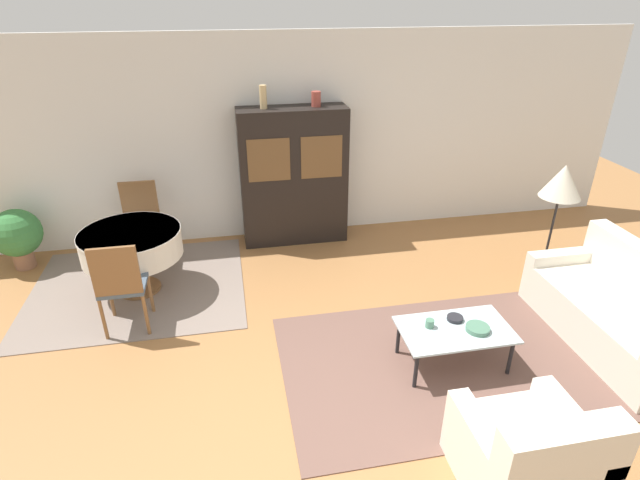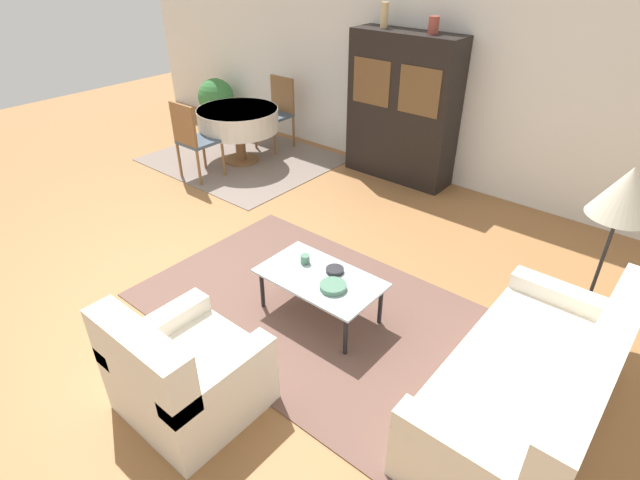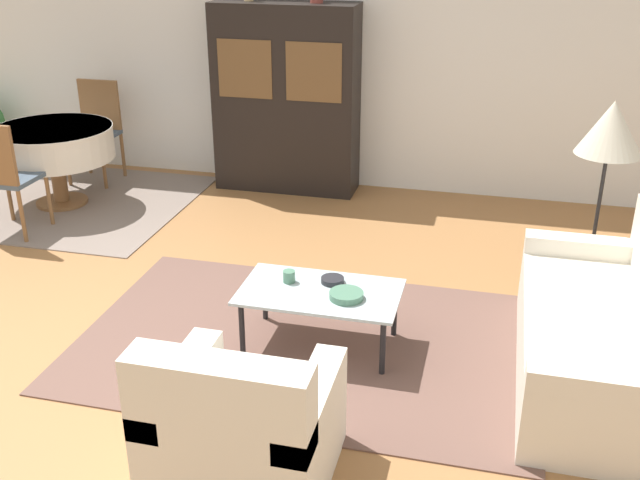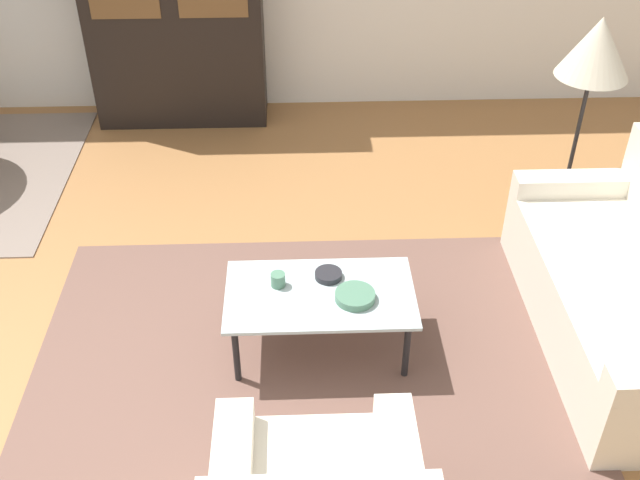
{
  "view_description": "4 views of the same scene",
  "coord_description": "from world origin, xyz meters",
  "views": [
    {
      "loc": [
        -0.62,
        -2.86,
        3.16
      ],
      "look_at": [
        0.2,
        1.4,
        0.95
      ],
      "focal_mm": 28.0,
      "sensor_mm": 36.0,
      "label": 1
    },
    {
      "loc": [
        3.38,
        -2.04,
        2.78
      ],
      "look_at": [
        1.27,
        0.49,
        0.75
      ],
      "focal_mm": 28.0,
      "sensor_mm": 36.0,
      "label": 2
    },
    {
      "loc": [
        2.28,
        -3.56,
        2.6
      ],
      "look_at": [
        1.27,
        0.49,
        0.75
      ],
      "focal_mm": 42.0,
      "sensor_mm": 36.0,
      "label": 3
    },
    {
      "loc": [
        1.16,
        -2.55,
        2.99
      ],
      "look_at": [
        1.27,
        0.49,
        0.75
      ],
      "focal_mm": 42.0,
      "sensor_mm": 36.0,
      "label": 4
    }
  ],
  "objects": [
    {
      "name": "dining_table",
      "position": [
        -1.75,
        2.37,
        0.6
      ],
      "size": [
        1.1,
        1.1,
        0.75
      ],
      "color": "brown",
      "rests_on": "dining_rug"
    },
    {
      "name": "wall_back",
      "position": [
        0.0,
        3.63,
        1.35
      ],
      "size": [
        10.0,
        0.06,
        2.7
      ],
      "color": "white",
      "rests_on": "ground_plane"
    },
    {
      "name": "area_rug",
      "position": [
        1.19,
        0.51,
        0.01
      ],
      "size": [
        2.96,
        1.96,
        0.01
      ],
      "color": "brown",
      "rests_on": "ground_plane"
    },
    {
      "name": "floor_lamp",
      "position": [
        3.01,
        1.76,
        1.2
      ],
      "size": [
        0.45,
        0.45,
        1.42
      ],
      "color": "black",
      "rests_on": "ground_plane"
    },
    {
      "name": "vase_short",
      "position": [
        0.53,
        3.36,
        1.91
      ],
      "size": [
        0.12,
        0.12,
        0.18
      ],
      "color": "#9E4238",
      "rests_on": "display_cabinet"
    },
    {
      "name": "potted_plant",
      "position": [
        -3.23,
        3.2,
        0.46
      ],
      "size": [
        0.59,
        0.59,
        0.77
      ],
      "color": "#93664C",
      "rests_on": "ground_plane"
    },
    {
      "name": "dining_chair_far",
      "position": [
        -1.75,
        3.14,
        0.58
      ],
      "size": [
        0.44,
        0.44,
        1.01
      ],
      "rotation": [
        0.0,
        0.0,
        3.14
      ],
      "color": "brown",
      "rests_on": "dining_rug"
    },
    {
      "name": "coffee_table",
      "position": [
        1.27,
        0.49,
        0.36
      ],
      "size": [
        1.01,
        0.59,
        0.39
      ],
      "color": "black",
      "rests_on": "area_rug"
    },
    {
      "name": "armchair",
      "position": [
        1.22,
        -0.83,
        0.32
      ],
      "size": [
        0.83,
        0.81,
        0.86
      ],
      "color": "silver",
      "rests_on": "ground_plane"
    },
    {
      "name": "ground_plane",
      "position": [
        0.0,
        0.0,
        0.0
      ],
      "size": [
        14.0,
        14.0,
        0.0
      ],
      "primitive_type": "plane",
      "color": "#9E6B3D"
    },
    {
      "name": "dining_rug",
      "position": [
        -1.78,
        2.41,
        0.01
      ],
      "size": [
        2.42,
        2.07,
        0.01
      ],
      "color": "gray",
      "rests_on": "ground_plane"
    },
    {
      "name": "bowl",
      "position": [
        1.46,
        0.43,
        0.42
      ],
      "size": [
        0.21,
        0.21,
        0.04
      ],
      "color": "#4C7A60",
      "rests_on": "coffee_table"
    },
    {
      "name": "dining_chair_near",
      "position": [
        -1.75,
        1.59,
        0.58
      ],
      "size": [
        0.44,
        0.44,
        1.01
      ],
      "color": "brown",
      "rests_on": "dining_rug"
    },
    {
      "name": "vase_tall",
      "position": [
        -0.13,
        3.36,
        1.96
      ],
      "size": [
        0.09,
        0.09,
        0.28
      ],
      "color": "tan",
      "rests_on": "display_cabinet"
    },
    {
      "name": "cup",
      "position": [
        1.05,
        0.56,
        0.44
      ],
      "size": [
        0.08,
        0.08,
        0.08
      ],
      "color": "#4C7A60",
      "rests_on": "coffee_table"
    },
    {
      "name": "display_cabinet",
      "position": [
        0.22,
        3.36,
        0.91
      ],
      "size": [
        1.4,
        0.45,
        1.82
      ],
      "color": "black",
      "rests_on": "ground_plane"
    },
    {
      "name": "couch",
      "position": [
        3.02,
        0.52,
        0.31
      ],
      "size": [
        0.88,
        1.82,
        0.89
      ],
      "rotation": [
        0.0,
        0.0,
        1.57
      ],
      "color": "silver",
      "rests_on": "ground_plane"
    },
    {
      "name": "bowl_small",
      "position": [
        1.32,
        0.62,
        0.42
      ],
      "size": [
        0.15,
        0.15,
        0.03
      ],
      "color": "#232328",
      "rests_on": "coffee_table"
    }
  ]
}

